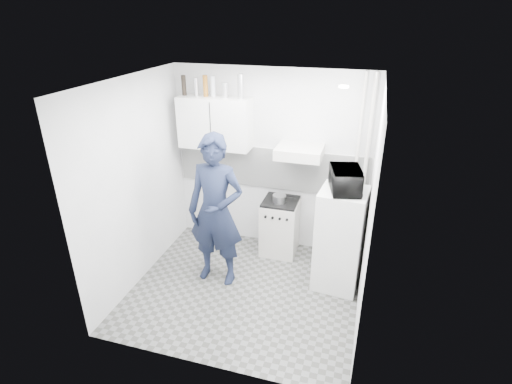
# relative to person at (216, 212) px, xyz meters

# --- Properties ---
(floor) EXTENTS (2.80, 2.80, 0.00)m
(floor) POSITION_rel_person_xyz_m (0.41, -0.15, -0.99)
(floor) COLOR #616160
(floor) RESTS_ON ground
(ceiling) EXTENTS (2.80, 2.80, 0.00)m
(ceiling) POSITION_rel_person_xyz_m (0.41, -0.15, 1.61)
(ceiling) COLOR white
(ceiling) RESTS_ON wall_back
(wall_back) EXTENTS (2.80, 0.00, 2.80)m
(wall_back) POSITION_rel_person_xyz_m (0.41, 1.10, 0.31)
(wall_back) COLOR silver
(wall_back) RESTS_ON floor
(wall_left) EXTENTS (0.00, 2.60, 2.60)m
(wall_left) POSITION_rel_person_xyz_m (-0.99, -0.15, 0.31)
(wall_left) COLOR silver
(wall_left) RESTS_ON floor
(wall_right) EXTENTS (0.00, 2.60, 2.60)m
(wall_right) POSITION_rel_person_xyz_m (1.81, -0.15, 0.31)
(wall_right) COLOR silver
(wall_right) RESTS_ON floor
(person) EXTENTS (0.73, 0.49, 1.98)m
(person) POSITION_rel_person_xyz_m (0.00, 0.00, 0.00)
(person) COLOR #151C31
(person) RESTS_ON floor
(stove) EXTENTS (0.50, 0.50, 0.80)m
(stove) POSITION_rel_person_xyz_m (0.63, 0.85, -0.59)
(stove) COLOR beige
(stove) RESTS_ON floor
(fridge) EXTENTS (0.60, 0.60, 1.33)m
(fridge) POSITION_rel_person_xyz_m (1.51, 0.31, -0.32)
(fridge) COLOR white
(fridge) RESTS_ON floor
(stove_top) EXTENTS (0.48, 0.48, 0.03)m
(stove_top) POSITION_rel_person_xyz_m (0.63, 0.85, -0.17)
(stove_top) COLOR black
(stove_top) RESTS_ON stove
(saucepan) EXTENTS (0.18, 0.18, 0.10)m
(saucepan) POSITION_rel_person_xyz_m (0.62, 0.81, -0.11)
(saucepan) COLOR silver
(saucepan) RESTS_ON stove_top
(microwave) EXTENTS (0.56, 0.44, 0.27)m
(microwave) POSITION_rel_person_xyz_m (1.51, 0.31, 0.48)
(microwave) COLOR black
(microwave) RESTS_ON fridge
(bottle_a) EXTENTS (0.06, 0.06, 0.27)m
(bottle_a) POSITION_rel_person_xyz_m (-0.77, 0.93, 1.34)
(bottle_a) COLOR black
(bottle_a) RESTS_ON upper_cabinet
(bottle_b) EXTENTS (0.06, 0.06, 0.24)m
(bottle_b) POSITION_rel_person_xyz_m (-0.59, 0.93, 1.33)
(bottle_b) COLOR silver
(bottle_b) RESTS_ON upper_cabinet
(bottle_c) EXTENTS (0.07, 0.07, 0.28)m
(bottle_c) POSITION_rel_person_xyz_m (-0.45, 0.93, 1.35)
(bottle_c) COLOR brown
(bottle_c) RESTS_ON upper_cabinet
(bottle_d) EXTENTS (0.06, 0.06, 0.27)m
(bottle_d) POSITION_rel_person_xyz_m (-0.35, 0.93, 1.35)
(bottle_d) COLOR #B2B7BC
(bottle_d) RESTS_ON upper_cabinet
(canister_a) EXTENTS (0.08, 0.08, 0.20)m
(canister_a) POSITION_rel_person_xyz_m (-0.18, 0.93, 1.31)
(canister_a) COLOR silver
(canister_a) RESTS_ON upper_cabinet
(bottle_e) EXTENTS (0.08, 0.08, 0.32)m
(bottle_e) POSITION_rel_person_xyz_m (0.04, 0.93, 1.37)
(bottle_e) COLOR silver
(bottle_e) RESTS_ON upper_cabinet
(upper_cabinet) EXTENTS (1.00, 0.35, 0.70)m
(upper_cabinet) POSITION_rel_person_xyz_m (-0.34, 0.93, 0.86)
(upper_cabinet) COLOR white
(upper_cabinet) RESTS_ON wall_back
(range_hood) EXTENTS (0.60, 0.50, 0.14)m
(range_hood) POSITION_rel_person_xyz_m (0.86, 0.85, 0.58)
(range_hood) COLOR beige
(range_hood) RESTS_ON wall_back
(backsplash) EXTENTS (2.74, 0.03, 0.60)m
(backsplash) POSITION_rel_person_xyz_m (0.41, 1.09, 0.21)
(backsplash) COLOR white
(backsplash) RESTS_ON wall_back
(pipe_a) EXTENTS (0.05, 0.05, 2.60)m
(pipe_a) POSITION_rel_person_xyz_m (1.71, 1.02, 0.31)
(pipe_a) COLOR beige
(pipe_a) RESTS_ON floor
(pipe_b) EXTENTS (0.04, 0.04, 2.60)m
(pipe_b) POSITION_rel_person_xyz_m (1.59, 1.02, 0.31)
(pipe_b) COLOR beige
(pipe_b) RESTS_ON floor
(ceiling_spot_fixture) EXTENTS (0.10, 0.10, 0.02)m
(ceiling_spot_fixture) POSITION_rel_person_xyz_m (1.41, 0.05, 1.58)
(ceiling_spot_fixture) COLOR white
(ceiling_spot_fixture) RESTS_ON ceiling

